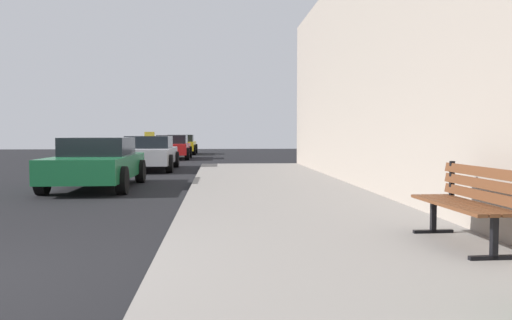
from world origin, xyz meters
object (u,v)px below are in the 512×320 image
bench (469,199)px  car_silver (149,153)px  car_yellow (181,144)px  car_green (97,162)px  car_red (172,147)px

bench → car_silver: (-5.32, 14.00, -0.01)m
car_yellow → car_silver: bearing=89.3°
car_green → car_red: bearing=-92.4°
car_yellow → bench: bearing=100.3°
car_yellow → car_red: bearing=89.5°
bench → car_yellow: 28.69m
car_green → car_yellow: size_ratio=1.07×
bench → car_silver: size_ratio=0.37×
bench → car_red: car_red is taller
car_red → car_yellow: same height
bench → car_red: bearing=101.9°
car_green → car_silver: size_ratio=0.99×
bench → car_green: bearing=125.7°
car_red → car_yellow: size_ratio=1.01×
car_silver → car_red: size_ratio=1.07×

